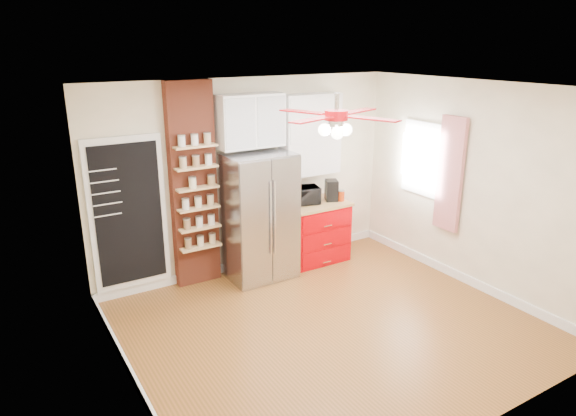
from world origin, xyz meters
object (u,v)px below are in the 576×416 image
toaster_oven (303,195)px  canister_left (341,196)px  pantry_jar_oats (192,183)px  coffee_maker (331,190)px  fridge (259,216)px  ceiling_fan (336,116)px  red_cabinet (315,231)px

toaster_oven → canister_left: toaster_oven is taller
pantry_jar_oats → coffee_maker: bearing=-2.5°
pantry_jar_oats → toaster_oven: bearing=-0.4°
toaster_oven → fridge: bearing=-157.6°
fridge → coffee_maker: (1.24, 0.03, 0.18)m
ceiling_fan → toaster_oven: 2.36m
toaster_oven → pantry_jar_oats: pantry_jar_oats is taller
ceiling_fan → canister_left: (1.29, 1.56, -1.45)m
fridge → pantry_jar_oats: size_ratio=13.02×
red_cabinet → canister_left: canister_left is taller
fridge → toaster_oven: size_ratio=3.92×
coffee_maker → canister_left: bearing=-21.4°
red_cabinet → toaster_oven: 0.60m
fridge → toaster_oven: bearing=8.0°
coffee_maker → pantry_jar_oats: pantry_jar_oats is taller
red_cabinet → ceiling_fan: (-0.92, -1.68, 1.97)m
fridge → pantry_jar_oats: 1.05m
ceiling_fan → fridge: bearing=91.8°
canister_left → pantry_jar_oats: size_ratio=1.12×
fridge → coffee_maker: bearing=1.6°
ceiling_fan → toaster_oven: ceiling_fan is taller
red_cabinet → pantry_jar_oats: (-1.84, 0.08, 0.99)m
ceiling_fan → pantry_jar_oats: size_ratio=10.42×
toaster_oven → coffee_maker: coffee_maker is taller
toaster_oven → canister_left: bearing=-4.3°
red_cabinet → canister_left: bearing=-18.1°
fridge → ceiling_fan: bearing=-88.2°
coffee_maker → pantry_jar_oats: (-2.11, 0.09, 0.39)m
ceiling_fan → coffee_maker: 2.46m
red_cabinet → coffee_maker: bearing=-3.4°
toaster_oven → coffee_maker: size_ratio=1.46×
fridge → red_cabinet: 1.06m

